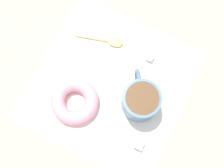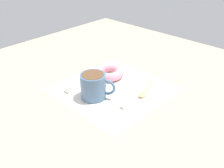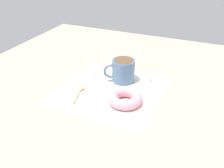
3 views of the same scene
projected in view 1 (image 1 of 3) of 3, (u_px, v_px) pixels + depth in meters
The scene contains 7 objects.
ground_plane at pixel (107, 93), 71.87cm from camera, with size 120.00×120.00×2.00cm, color tan.
napkin at pixel (112, 86), 71.06cm from camera, with size 33.70×33.70×0.30cm, color white.
coffee_cup at pixel (141, 100), 65.99cm from camera, with size 8.07×10.40×8.03cm.
donut at pixel (75, 101), 68.53cm from camera, with size 10.73×10.73×3.21cm, color pink.
spoon at pixel (110, 41), 72.86cm from camera, with size 11.57×4.29×0.90cm.
sugar_cube at pixel (139, 145), 67.10cm from camera, with size 1.89×1.89×1.89cm, color white.
sugar_cube_extra at pixel (150, 58), 71.62cm from camera, with size 1.48×1.48×1.48cm, color white.
Camera 1 is at (6.85, -11.89, 69.59)cm, focal length 50.00 mm.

